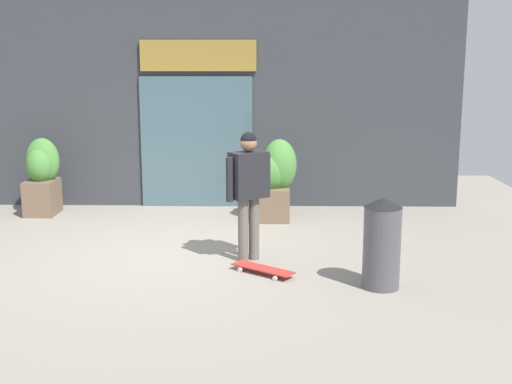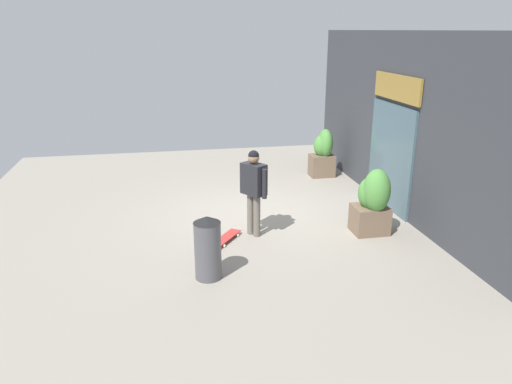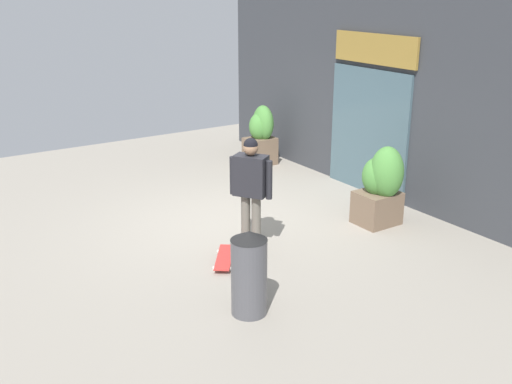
# 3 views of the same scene
# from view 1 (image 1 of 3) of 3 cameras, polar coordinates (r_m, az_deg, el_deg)

# --- Properties ---
(ground_plane) EXTENTS (12.00, 12.00, 0.00)m
(ground_plane) POSITION_cam_1_polar(r_m,az_deg,el_deg) (8.70, -6.86, -5.29)
(ground_plane) COLOR gray
(building_facade) EXTENTS (8.84, 0.31, 3.63)m
(building_facade) POSITION_cam_1_polar(r_m,az_deg,el_deg) (11.33, -5.00, 7.88)
(building_facade) COLOR #383A3F
(building_facade) RESTS_ON ground_plane
(skateboarder) EXTENTS (0.54, 0.47, 1.62)m
(skateboarder) POSITION_cam_1_polar(r_m,az_deg,el_deg) (8.13, -0.65, 0.78)
(skateboarder) COLOR #666056
(skateboarder) RESTS_ON ground_plane
(skateboard) EXTENTS (0.77, 0.64, 0.08)m
(skateboard) POSITION_cam_1_polar(r_m,az_deg,el_deg) (7.82, 0.59, -6.65)
(skateboard) COLOR red
(skateboard) RESTS_ON ground_plane
(planter_box_left) EXTENTS (0.54, 0.61, 1.24)m
(planter_box_left) POSITION_cam_1_polar(r_m,az_deg,el_deg) (11.24, -18.02, 1.34)
(planter_box_left) COLOR brown
(planter_box_left) RESTS_ON ground_plane
(planter_box_right) EXTENTS (0.66, 0.64, 1.27)m
(planter_box_right) POSITION_cam_1_polar(r_m,az_deg,el_deg) (10.33, 1.62, 1.05)
(planter_box_right) COLOR brown
(planter_box_right) RESTS_ON ground_plane
(trash_bin) EXTENTS (0.42, 0.42, 1.01)m
(trash_bin) POSITION_cam_1_polar(r_m,az_deg,el_deg) (7.38, 10.82, -4.35)
(trash_bin) COLOR #4C4C51
(trash_bin) RESTS_ON ground_plane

